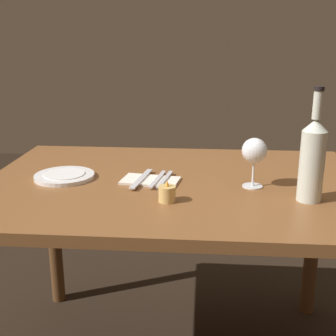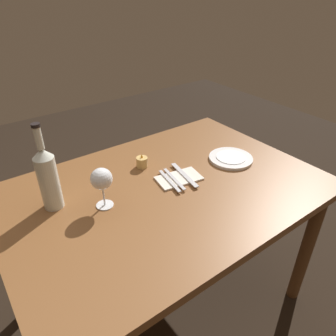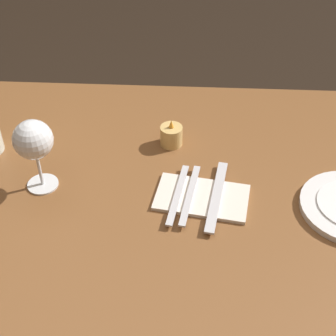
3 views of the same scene
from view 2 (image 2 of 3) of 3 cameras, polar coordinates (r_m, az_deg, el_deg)
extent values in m
plane|color=black|center=(1.83, -0.40, -22.82)|extent=(6.00, 6.00, 0.00)
cube|color=brown|center=(1.31, -0.52, -4.18)|extent=(1.30, 0.90, 0.04)
cylinder|color=brown|center=(1.72, 23.90, -13.09)|extent=(0.06, 0.06, 0.70)
cylinder|color=brown|center=(1.69, -25.59, -14.79)|extent=(0.06, 0.06, 0.70)
cylinder|color=brown|center=(2.07, 6.38, -1.92)|extent=(0.06, 0.06, 0.70)
cylinder|color=white|center=(1.23, -11.38, -6.61)|extent=(0.07, 0.07, 0.00)
cylinder|color=white|center=(1.20, -11.60, -4.95)|extent=(0.01, 0.01, 0.08)
sphere|color=white|center=(1.16, -12.00, -1.93)|extent=(0.08, 0.08, 0.08)
cylinder|color=#42070F|center=(1.16, -11.99, -1.97)|extent=(0.06, 0.06, 0.03)
cylinder|color=silver|center=(1.22, -20.76, -2.55)|extent=(0.07, 0.07, 0.21)
cone|color=silver|center=(1.16, -21.89, 2.51)|extent=(0.07, 0.07, 0.03)
cylinder|color=silver|center=(1.14, -22.46, 5.05)|extent=(0.03, 0.03, 0.08)
cylinder|color=black|center=(1.12, -22.94, 7.16)|extent=(0.03, 0.03, 0.01)
cylinder|color=#DBB266|center=(1.43, -4.75, 1.06)|extent=(0.05, 0.05, 0.05)
cylinder|color=white|center=(1.43, -4.74, 0.85)|extent=(0.04, 0.04, 0.03)
cone|color=#F99E2D|center=(1.41, -4.81, 2.25)|extent=(0.01, 0.01, 0.02)
cylinder|color=white|center=(1.52, 11.32, 1.72)|extent=(0.21, 0.21, 0.01)
cylinder|color=white|center=(1.52, 11.35, 2.00)|extent=(0.14, 0.14, 0.00)
cube|color=silver|center=(1.35, 1.99, -1.88)|extent=(0.21, 0.14, 0.01)
cube|color=silver|center=(1.33, 1.15, -2.00)|extent=(0.04, 0.18, 0.00)
cube|color=silver|center=(1.32, 0.29, -2.36)|extent=(0.04, 0.18, 0.00)
cube|color=silver|center=(1.36, 2.99, -1.24)|extent=(0.05, 0.21, 0.00)
camera|label=1|loc=(2.37, -25.20, 22.35)|focal=47.46mm
camera|label=3|loc=(0.69, 46.03, 21.19)|focal=53.43mm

